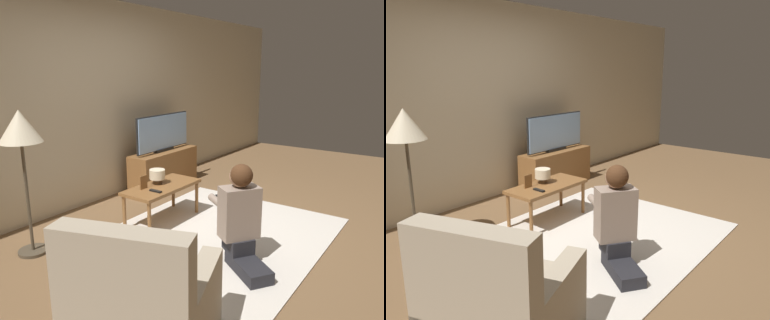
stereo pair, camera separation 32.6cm
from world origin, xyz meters
TOP-DOWN VIEW (x-y plane):
  - ground_plane at (0.00, 0.00)m, footprint 10.00×10.00m
  - wall_back at (0.00, 1.93)m, footprint 10.00×0.06m
  - rug at (0.00, 0.00)m, footprint 2.54×2.11m
  - tv_stand at (1.05, 1.56)m, footprint 1.20×0.36m
  - tv at (1.05, 1.57)m, footprint 1.12×0.08m
  - coffee_table at (-0.01, 0.72)m, footprint 0.95×0.44m
  - floor_lamp at (-1.32, 1.26)m, footprint 0.38×0.38m
  - armchair at (-1.69, -0.54)m, footprint 1.03×0.98m
  - person_kneeling at (-0.37, -0.48)m, footprint 0.69×0.84m
  - picture_frame at (-0.22, 0.80)m, footprint 0.11×0.01m
  - table_lamp at (0.01, 0.80)m, footprint 0.18×0.18m
  - remote at (-0.23, 0.63)m, footprint 0.04×0.15m

SIDE VIEW (x-z plane):
  - ground_plane at x=0.00m, z-range 0.00..0.00m
  - rug at x=0.00m, z-range 0.00..0.02m
  - tv_stand at x=1.05m, z-range 0.00..0.54m
  - armchair at x=-1.69m, z-range -0.18..0.78m
  - coffee_table at x=-0.01m, z-range 0.17..0.61m
  - remote at x=-0.23m, z-range 0.44..0.46m
  - person_kneeling at x=-0.37m, z-range 0.00..0.93m
  - picture_frame at x=-0.22m, z-range 0.44..0.59m
  - table_lamp at x=0.01m, z-range 0.46..0.63m
  - tv at x=1.05m, z-range 0.55..1.09m
  - floor_lamp at x=-1.32m, z-range 0.47..1.85m
  - wall_back at x=0.00m, z-range 0.00..2.60m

